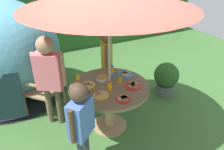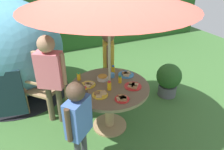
% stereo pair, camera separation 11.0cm
% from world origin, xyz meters
% --- Properties ---
extents(ground_plane, '(10.00, 10.00, 0.02)m').
position_xyz_m(ground_plane, '(0.00, 0.00, -0.01)').
color(ground_plane, '#3D6B33').
extents(hedge_backdrop, '(9.00, 0.70, 1.70)m').
position_xyz_m(hedge_backdrop, '(0.00, 3.55, 0.85)').
color(hedge_backdrop, '#285623').
rests_on(hedge_backdrop, ground_plane).
extents(garden_table, '(1.12, 1.12, 0.73)m').
position_xyz_m(garden_table, '(0.00, 0.00, 0.56)').
color(garden_table, tan).
rests_on(garden_table, ground_plane).
extents(wooden_chair, '(0.69, 0.69, 0.95)m').
position_xyz_m(wooden_chair, '(-0.85, 0.91, 0.52)').
color(wooden_chair, tan).
rests_on(wooden_chair, ground_plane).
extents(dome_tent, '(2.17, 2.17, 1.74)m').
position_xyz_m(dome_tent, '(-1.17, 1.63, 0.86)').
color(dome_tent, teal).
rests_on(dome_tent, ground_plane).
extents(potted_plant, '(0.46, 0.46, 0.63)m').
position_xyz_m(potted_plant, '(1.34, 0.34, 0.34)').
color(potted_plant, '#595960').
rests_on(potted_plant, ground_plane).
extents(child_in_yellow_shirt, '(0.30, 0.41, 1.30)m').
position_xyz_m(child_in_yellow_shirt, '(0.32, 0.76, 0.83)').
color(child_in_yellow_shirt, '#3F3F47').
rests_on(child_in_yellow_shirt, ground_plane).
extents(child_in_pink_shirt, '(0.42, 0.37, 1.41)m').
position_xyz_m(child_in_pink_shirt, '(-0.71, 0.48, 0.90)').
color(child_in_pink_shirt, brown).
rests_on(child_in_pink_shirt, ground_plane).
extents(child_in_blue_shirt, '(0.35, 0.34, 1.21)m').
position_xyz_m(child_in_blue_shirt, '(-0.61, -0.52, 0.77)').
color(child_in_blue_shirt, '#3F3F47').
rests_on(child_in_blue_shirt, ground_plane).
extents(snack_bowl, '(0.16, 0.16, 0.08)m').
position_xyz_m(snack_bowl, '(-0.02, 0.20, 0.77)').
color(snack_bowl, white).
rests_on(snack_bowl, garden_table).
extents(plate_back_edge, '(0.19, 0.19, 0.03)m').
position_xyz_m(plate_back_edge, '(0.01, -0.37, 0.74)').
color(plate_back_edge, red).
rests_on(plate_back_edge, garden_table).
extents(plate_mid_right, '(0.21, 0.21, 0.03)m').
position_xyz_m(plate_mid_right, '(-0.21, -0.17, 0.74)').
color(plate_mid_right, yellow).
rests_on(plate_mid_right, garden_table).
extents(plate_front_edge, '(0.24, 0.24, 0.03)m').
position_xyz_m(plate_front_edge, '(0.36, 0.18, 0.74)').
color(plate_front_edge, '#338CD8').
rests_on(plate_front_edge, garden_table).
extents(plate_center_back, '(0.24, 0.24, 0.03)m').
position_xyz_m(plate_center_back, '(0.29, -0.16, 0.74)').
color(plate_center_back, red).
rests_on(plate_center_back, garden_table).
extents(plate_far_left, '(0.21, 0.21, 0.03)m').
position_xyz_m(plate_far_left, '(-0.26, 0.13, 0.74)').
color(plate_far_left, yellow).
rests_on(plate_far_left, garden_table).
extents(juice_bottle_near_left, '(0.05, 0.05, 0.12)m').
position_xyz_m(juice_bottle_near_left, '(-0.34, 0.34, 0.78)').
color(juice_bottle_near_left, yellow).
rests_on(juice_bottle_near_left, garden_table).
extents(juice_bottle_near_right, '(0.05, 0.05, 0.11)m').
position_xyz_m(juice_bottle_near_right, '(0.17, 0.02, 0.78)').
color(juice_bottle_near_right, yellow).
rests_on(juice_bottle_near_right, garden_table).
extents(juice_bottle_far_right, '(0.06, 0.06, 0.13)m').
position_xyz_m(juice_bottle_far_right, '(-0.04, -0.09, 0.79)').
color(juice_bottle_far_right, yellow).
rests_on(juice_bottle_far_right, garden_table).
extents(juice_bottle_center_front, '(0.05, 0.05, 0.12)m').
position_xyz_m(juice_bottle_center_front, '(-0.37, -0.06, 0.78)').
color(juice_bottle_center_front, yellow).
rests_on(juice_bottle_center_front, garden_table).
extents(juice_bottle_mid_left, '(0.05, 0.05, 0.12)m').
position_xyz_m(juice_bottle_mid_left, '(0.21, 0.33, 0.79)').
color(juice_bottle_mid_left, yellow).
rests_on(juice_bottle_mid_left, garden_table).
extents(cup_near, '(0.07, 0.07, 0.06)m').
position_xyz_m(cup_near, '(0.14, 0.21, 0.76)').
color(cup_near, '#4C99D8').
rests_on(cup_near, garden_table).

